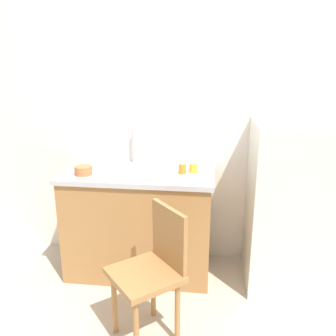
{
  "coord_description": "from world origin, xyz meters",
  "views": [
    {
      "loc": [
        0.29,
        -2.07,
        1.77
      ],
      "look_at": [
        -0.04,
        0.6,
        0.95
      ],
      "focal_mm": 38.04,
      "sensor_mm": 36.0,
      "label": 1
    }
  ],
  "objects_px": {
    "refrigerator": "(287,206)",
    "cup_yellow": "(194,168)",
    "cup_orange": "(182,169)",
    "terracotta_bowl": "(83,170)",
    "chair": "(153,268)",
    "dish_tray": "(133,169)"
  },
  "relations": [
    {
      "from": "refrigerator",
      "to": "cup_yellow",
      "type": "bearing_deg",
      "value": 177.03
    },
    {
      "from": "cup_orange",
      "to": "terracotta_bowl",
      "type": "bearing_deg",
      "value": -171.22
    },
    {
      "from": "terracotta_bowl",
      "to": "cup_yellow",
      "type": "relative_size",
      "value": 1.92
    },
    {
      "from": "chair",
      "to": "cup_orange",
      "type": "height_order",
      "value": "cup_orange"
    },
    {
      "from": "cup_yellow",
      "to": "refrigerator",
      "type": "bearing_deg",
      "value": -2.97
    },
    {
      "from": "terracotta_bowl",
      "to": "cup_yellow",
      "type": "bearing_deg",
      "value": 10.68
    },
    {
      "from": "chair",
      "to": "cup_orange",
      "type": "distance_m",
      "value": 0.87
    },
    {
      "from": "chair",
      "to": "refrigerator",
      "type": "bearing_deg",
      "value": 87.46
    },
    {
      "from": "terracotta_bowl",
      "to": "cup_orange",
      "type": "relative_size",
      "value": 1.75
    },
    {
      "from": "refrigerator",
      "to": "chair",
      "type": "height_order",
      "value": "refrigerator"
    },
    {
      "from": "refrigerator",
      "to": "dish_tray",
      "type": "xyz_separation_m",
      "value": [
        -1.23,
        -0.02,
        0.27
      ]
    },
    {
      "from": "dish_tray",
      "to": "cup_yellow",
      "type": "distance_m",
      "value": 0.49
    },
    {
      "from": "dish_tray",
      "to": "terracotta_bowl",
      "type": "bearing_deg",
      "value": -164.67
    },
    {
      "from": "cup_yellow",
      "to": "chair",
      "type": "bearing_deg",
      "value": -104.95
    },
    {
      "from": "terracotta_bowl",
      "to": "cup_orange",
      "type": "distance_m",
      "value": 0.78
    },
    {
      "from": "dish_tray",
      "to": "chair",
      "type": "bearing_deg",
      "value": -68.97
    },
    {
      "from": "dish_tray",
      "to": "cup_orange",
      "type": "xyz_separation_m",
      "value": [
        0.4,
        0.02,
        0.01
      ]
    },
    {
      "from": "dish_tray",
      "to": "cup_yellow",
      "type": "bearing_deg",
      "value": 6.99
    },
    {
      "from": "cup_orange",
      "to": "cup_yellow",
      "type": "distance_m",
      "value": 0.1
    },
    {
      "from": "dish_tray",
      "to": "cup_orange",
      "type": "relative_size",
      "value": 3.56
    },
    {
      "from": "terracotta_bowl",
      "to": "cup_yellow",
      "type": "height_order",
      "value": "cup_yellow"
    },
    {
      "from": "refrigerator",
      "to": "terracotta_bowl",
      "type": "bearing_deg",
      "value": -175.59
    }
  ]
}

